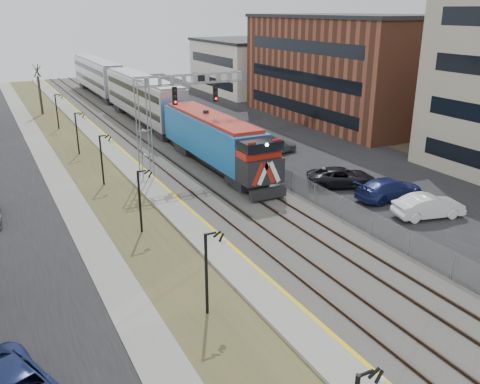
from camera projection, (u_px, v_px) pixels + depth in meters
sidewalk at (51, 167)px, 44.27m from camera, size 2.00×120.00×0.08m
grass_median at (86, 162)px, 45.57m from camera, size 4.00×120.00×0.06m
platform at (119, 157)px, 46.83m from camera, size 2.00×120.00×0.24m
ballast_bed at (170, 151)px, 49.00m from camera, size 8.00×120.00×0.20m
parking_lot at (276, 138)px, 54.20m from camera, size 16.00×120.00×0.04m
platform_edge at (128, 155)px, 47.17m from camera, size 0.24×120.00×0.01m
track_near at (150, 152)px, 48.08m from camera, size 1.58×120.00×0.15m
track_far at (185, 147)px, 49.59m from camera, size 1.58×120.00×0.15m
train at (134, 96)px, 62.70m from camera, size 3.00×63.05×5.33m
signal_gantry at (164, 109)px, 40.07m from camera, size 9.00×1.07×8.15m
lampposts at (138, 201)px, 30.94m from camera, size 0.14×62.14×4.00m
fence at (210, 139)px, 50.57m from camera, size 0.04×120.00×1.60m
buildings_east at (407, 75)px, 54.90m from camera, size 16.00×76.00×15.00m
car_lot_b at (429, 207)px, 33.36m from camera, size 4.95×2.63×1.55m
car_lot_c at (342, 178)px, 39.20m from camera, size 5.83×4.41×1.47m
car_lot_d at (389, 189)px, 36.57m from camera, size 5.32×2.21×1.54m
car_lot_e at (277, 147)px, 48.12m from camera, size 4.46×2.66×1.42m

